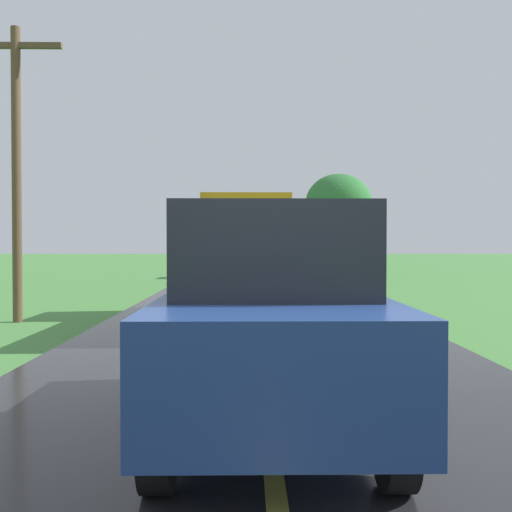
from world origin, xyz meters
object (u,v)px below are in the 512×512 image
at_px(utility_pole_roadside, 16,162).
at_px(following_car, 270,317).
at_px(roadside_tree_near_left, 339,204).
at_px(banana_truck_far, 257,249).
at_px(banana_truck_near, 247,254).

distance_m(utility_pole_roadside, following_car, 9.68).
bearing_deg(roadside_tree_near_left, following_car, -99.92).
bearing_deg(roadside_tree_near_left, banana_truck_far, -128.60).
xyz_separation_m(banana_truck_near, following_car, (0.21, -8.15, -0.40)).
height_order(banana_truck_far, roadside_tree_near_left, roadside_tree_near_left).
bearing_deg(utility_pole_roadside, following_car, -56.31).
bearing_deg(utility_pole_roadside, banana_truck_far, 71.26).
height_order(banana_truck_near, banana_truck_far, same).
distance_m(banana_truck_far, roadside_tree_near_left, 8.46).
bearing_deg(banana_truck_near, roadside_tree_near_left, 76.02).
distance_m(banana_truck_far, following_car, 23.93).
relative_size(utility_pole_roadside, following_car, 1.56).
bearing_deg(following_car, banana_truck_near, 91.46).
bearing_deg(banana_truck_near, banana_truck_far, 88.27).
relative_size(banana_truck_far, roadside_tree_near_left, 0.98).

